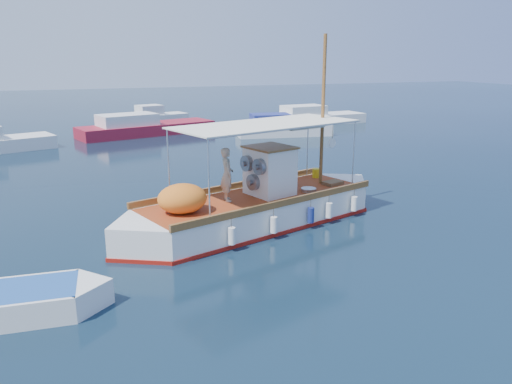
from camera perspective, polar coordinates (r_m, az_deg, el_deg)
name	(u,v)px	position (r m, az deg, el deg)	size (l,w,h in m)	color
ground	(276,229)	(16.78, 2.27, -4.21)	(160.00, 160.00, 0.00)	black
fishing_caique	(256,208)	(17.03, 0.00, -1.86)	(10.28, 5.13, 6.57)	white
bg_boat_n	(143,128)	(37.76, -12.76, 7.12)	(10.33, 5.28, 1.80)	maroon
bg_boat_ne	(281,129)	(36.56, 2.87, 7.22)	(7.06, 3.20, 1.80)	silver
bg_boat_e	(314,118)	(43.33, 6.60, 8.40)	(8.81, 3.38, 1.80)	silver
bg_boat_far_n	(156,118)	(44.09, -11.34, 8.32)	(5.32, 3.26, 1.80)	silver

